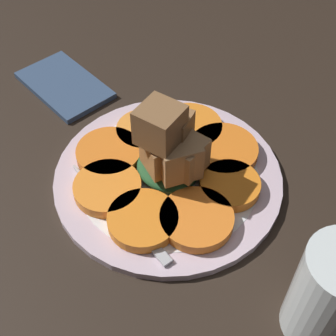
{
  "coord_description": "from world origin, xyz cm",
  "views": [
    {
      "loc": [
        27.09,
        -24.57,
        45.7
      ],
      "look_at": [
        0.0,
        0.0,
        4.1
      ],
      "focal_mm": 50.0,
      "sensor_mm": 36.0,
      "label": 1
    }
  ],
  "objects": [
    {
      "name": "water_glass",
      "position": [
        22.94,
        -1.55,
        7.77
      ],
      "size": [
        7.0,
        7.0,
        11.55
      ],
      "color": "silver",
      "rests_on": "table_slab"
    },
    {
      "name": "carrot_slice_1",
      "position": [
        -2.67,
        -7.01,
        3.76
      ],
      "size": [
        7.87,
        7.87,
        1.32
      ],
      "primitive_type": "cylinder",
      "color": "orange",
      "rests_on": "plate"
    },
    {
      "name": "center_pile",
      "position": [
        0.55,
        -0.06,
        7.52
      ],
      "size": [
        8.52,
        7.3,
        10.88
      ],
      "color": "#235128",
      "rests_on": "plate"
    },
    {
      "name": "carrot_slice_0",
      "position": [
        -6.93,
        -3.53,
        3.76
      ],
      "size": [
        8.04,
        8.04,
        1.32
      ],
      "primitive_type": "cylinder",
      "color": "orange",
      "rests_on": "plate"
    },
    {
      "name": "carrot_slice_6",
      "position": [
        -3.47,
        6.85,
        3.76
      ],
      "size": [
        8.49,
        8.49,
        1.32
      ],
      "primitive_type": "cylinder",
      "color": "orange",
      "rests_on": "plate"
    },
    {
      "name": "fork",
      "position": [
        -0.04,
        -7.48,
        3.3
      ],
      "size": [
        17.72,
        3.18,
        0.4
      ],
      "rotation": [
        0.0,
        0.0,
        -0.08
      ],
      "color": "#B2B2B7",
      "rests_on": "plate"
    },
    {
      "name": "carrot_slice_7",
      "position": [
        -6.91,
        2.22,
        3.76
      ],
      "size": [
        7.26,
        7.26,
        1.32
      ],
      "primitive_type": "cylinder",
      "color": "orange",
      "rests_on": "plate"
    },
    {
      "name": "napkin",
      "position": [
        -23.27,
        0.63,
        2.4
      ],
      "size": [
        14.04,
        8.42,
        0.8
      ],
      "color": "#334766",
      "rests_on": "table_slab"
    },
    {
      "name": "plate",
      "position": [
        0.0,
        0.0,
        2.52
      ],
      "size": [
        27.42,
        27.42,
        1.05
      ],
      "color": "silver",
      "rests_on": "table_slab"
    },
    {
      "name": "carrot_slice_4",
      "position": [
        6.57,
        3.73,
        3.76
      ],
      "size": [
        7.04,
        7.04,
        1.32
      ],
      "primitive_type": "cylinder",
      "color": "orange",
      "rests_on": "plate"
    },
    {
      "name": "table_slab",
      "position": [
        0.0,
        0.0,
        1.0
      ],
      "size": [
        120.0,
        120.0,
        2.0
      ],
      "primitive_type": "cube",
      "color": "black",
      "rests_on": "ground"
    },
    {
      "name": "carrot_slice_2",
      "position": [
        3.5,
        -6.88,
        3.76
      ],
      "size": [
        7.81,
        7.81,
        1.32
      ],
      "primitive_type": "cylinder",
      "color": "orange",
      "rests_on": "plate"
    },
    {
      "name": "carrot_slice_3",
      "position": [
        7.36,
        -2.46,
        3.76
      ],
      "size": [
        8.16,
        8.16,
        1.32
      ],
      "primitive_type": "cylinder",
      "color": "orange",
      "rests_on": "plate"
    },
    {
      "name": "carrot_slice_5",
      "position": [
        2.19,
        7.21,
        3.76
      ],
      "size": [
        8.61,
        8.61,
        1.32
      ],
      "primitive_type": "cylinder",
      "color": "orange",
      "rests_on": "plate"
    }
  ]
}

